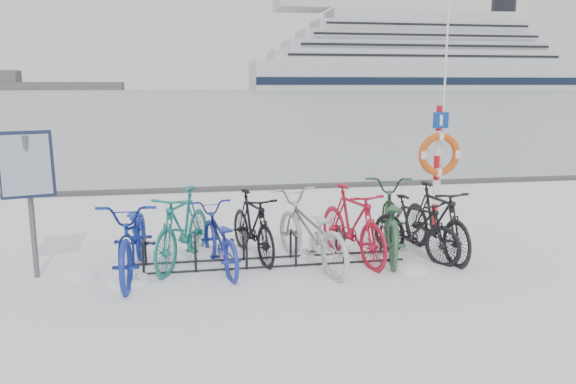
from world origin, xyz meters
TOP-DOWN VIEW (x-y plane):
  - ground at (0.00, 0.00)m, footprint 900.00×900.00m
  - ice_sheet at (0.00, 155.00)m, footprint 400.00×298.00m
  - quay_edge at (0.00, 5.90)m, footprint 400.00×0.25m
  - bike_rack at (0.00, 0.00)m, footprint 4.00×0.48m
  - info_board at (-3.24, -0.07)m, footprint 0.71×0.42m
  - lifebuoy_station at (3.31, 1.51)m, footprint 0.78×0.22m
  - cruise_ferry at (86.77, 204.70)m, footprint 129.65×24.47m
  - bike_0 at (-1.91, -0.14)m, footprint 0.85×2.20m
  - bike_1 at (-1.26, 0.21)m, footprint 1.24×1.97m
  - bike_2 at (-0.74, -0.07)m, footprint 0.98×1.89m
  - bike_3 at (-0.20, 0.36)m, footprint 0.90×1.82m
  - bike_4 at (0.57, -0.18)m, footprint 1.27×2.22m
  - bike_5 at (1.27, 0.01)m, footprint 0.98×1.98m
  - bike_6 at (1.92, 0.18)m, footprint 1.35×2.33m
  - bike_7 at (2.24, -0.08)m, footprint 1.23×1.64m
  - bike_8 at (2.59, -0.03)m, footprint 0.76×1.97m
  - snow_drifts at (-0.79, -0.15)m, footprint 5.09×1.82m

SIDE VIEW (x-z plane):
  - ground at x=0.00m, z-range 0.00..0.00m
  - snow_drifts at x=-0.79m, z-range -0.10..0.10m
  - ice_sheet at x=0.00m, z-range 0.00..0.02m
  - quay_edge at x=0.00m, z-range 0.00..0.10m
  - bike_rack at x=0.00m, z-range -0.05..0.41m
  - bike_2 at x=-0.74m, z-range 0.00..0.94m
  - bike_7 at x=2.24m, z-range 0.00..0.98m
  - bike_3 at x=-0.20m, z-range 0.00..1.05m
  - bike_4 at x=0.57m, z-range 0.00..1.10m
  - bike_0 at x=-1.91m, z-range 0.00..1.14m
  - bike_5 at x=1.27m, z-range 0.00..1.15m
  - bike_1 at x=-1.26m, z-range 0.00..1.15m
  - bike_8 at x=2.59m, z-range 0.00..1.15m
  - bike_6 at x=1.92m, z-range 0.00..1.16m
  - lifebuoy_station at x=3.31m, z-range -0.67..3.40m
  - info_board at x=-3.24m, z-range 0.44..2.46m
  - cruise_ferry at x=86.77m, z-range -9.70..32.90m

